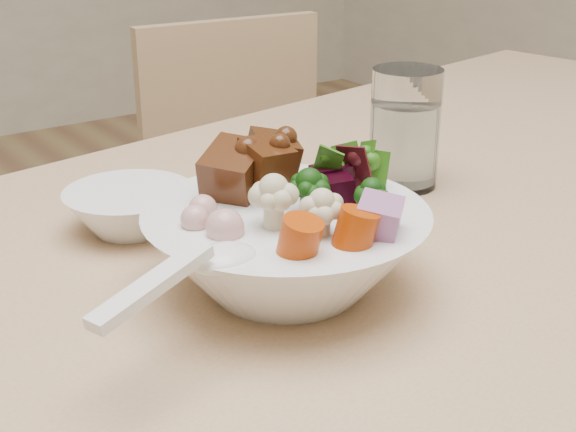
# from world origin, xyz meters

# --- Properties ---
(dining_table) EXTENTS (1.68, 1.11, 0.73)m
(dining_table) POSITION_xyz_m (0.24, -0.02, 0.66)
(dining_table) COLOR tan
(dining_table) RESTS_ON ground
(chair_far) EXTENTS (0.41, 0.41, 0.82)m
(chair_far) POSITION_xyz_m (0.36, 0.62, 0.46)
(chair_far) COLOR tan
(chair_far) RESTS_ON ground
(food_bowl) EXTENTS (0.25, 0.25, 0.13)m
(food_bowl) POSITION_xyz_m (-0.07, -0.08, 0.77)
(food_bowl) COLOR white
(food_bowl) RESTS_ON dining_table
(soup_spoon) EXTENTS (0.15, 0.08, 0.03)m
(soup_spoon) POSITION_xyz_m (-0.17, -0.13, 0.80)
(soup_spoon) COLOR white
(soup_spoon) RESTS_ON food_bowl
(water_glass) EXTENTS (0.08, 0.08, 0.14)m
(water_glass) POSITION_xyz_m (0.19, 0.05, 0.79)
(water_glass) COLOR silver
(water_glass) RESTS_ON dining_table
(side_bowl) EXTENTS (0.13, 0.13, 0.04)m
(side_bowl) POSITION_xyz_m (-0.13, 0.11, 0.75)
(side_bowl) COLOR white
(side_bowl) RESTS_ON dining_table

